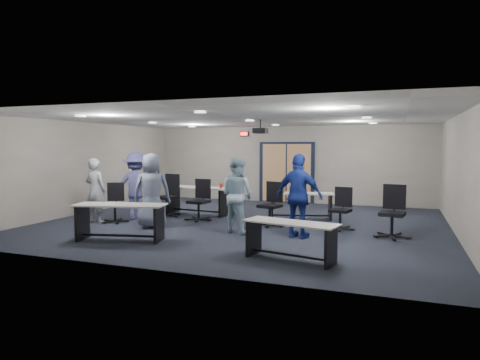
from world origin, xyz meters
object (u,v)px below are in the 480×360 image
at_px(chair_back_a, 167,196).
at_px(person_back, 136,186).
at_px(table_front_left, 120,216).
at_px(person_lightblue, 237,195).
at_px(table_front_right, 290,234).
at_px(chair_back_d, 340,209).
at_px(chair_back_c, 270,204).
at_px(chair_loose_left, 115,203).
at_px(person_plaid, 152,190).
at_px(person_navy, 299,196).
at_px(chair_back_b, 199,200).
at_px(chair_loose_right, 392,212).
at_px(person_gray, 95,190).
at_px(table_back_left, 198,196).
at_px(table_back_right, 301,201).

height_order(chair_back_a, person_back, person_back).
distance_m(table_front_left, person_lightblue, 2.64).
height_order(table_front_right, chair_back_d, chair_back_d).
relative_size(chair_back_c, chair_loose_left, 1.06).
bearing_deg(person_plaid, chair_loose_left, -39.54).
xyz_separation_m(person_lightblue, person_back, (-3.22, 0.69, 0.04)).
distance_m(person_navy, person_back, 4.77).
bearing_deg(person_back, chair_back_b, 175.90).
distance_m(chair_loose_right, person_gray, 7.32).
relative_size(table_back_left, person_navy, 1.12).
distance_m(chair_back_b, person_plaid, 1.49).
bearing_deg(table_front_left, chair_loose_right, 9.66).
height_order(chair_loose_right, person_navy, person_navy).
relative_size(chair_back_a, person_navy, 0.66).
height_order(person_gray, person_back, person_back).
bearing_deg(chair_back_a, person_plaid, -59.19).
relative_size(chair_loose_left, person_gray, 0.61).
bearing_deg(chair_loose_right, table_front_right, -114.14).
relative_size(table_back_right, chair_back_c, 1.69).
bearing_deg(chair_back_d, person_plaid, -150.81).
relative_size(chair_loose_right, person_gray, 0.68).
bearing_deg(table_front_left, chair_back_d, 20.57).
xyz_separation_m(person_gray, person_back, (0.69, 0.82, 0.07)).
bearing_deg(person_lightblue, table_front_right, 151.95).
bearing_deg(table_front_right, person_lightblue, 143.42).
distance_m(table_back_left, chair_back_c, 2.70).
xyz_separation_m(table_back_left, chair_back_c, (2.49, -1.04, -0.00)).
bearing_deg(person_gray, chair_back_a, -127.11).
bearing_deg(chair_back_a, table_front_left, -64.94).
bearing_deg(table_front_left, chair_back_a, 88.91).
relative_size(chair_loose_right, person_plaid, 0.63).
bearing_deg(table_back_right, person_navy, -93.95).
bearing_deg(person_navy, chair_back_c, -35.94).
xyz_separation_m(chair_back_a, chair_loose_left, (-0.78, -1.31, -0.08)).
bearing_deg(table_back_left, person_plaid, -87.49).
bearing_deg(table_back_left, chair_loose_left, -119.28).
height_order(chair_back_d, chair_loose_right, chair_loose_right).
xyz_separation_m(chair_back_b, person_navy, (3.01, -1.22, 0.36)).
bearing_deg(chair_loose_left, table_front_left, -78.88).
height_order(table_front_left, chair_loose_left, chair_loose_left).
bearing_deg(chair_back_b, table_front_left, -94.38).
relative_size(table_back_left, person_plaid, 1.12).
height_order(chair_back_a, chair_back_c, chair_back_a).
relative_size(chair_back_c, chair_back_d, 1.09).
bearing_deg(person_lightblue, table_front_left, 60.34).
height_order(person_lightblue, person_back, person_back).
bearing_deg(person_back, person_gray, 32.37).
xyz_separation_m(person_plaid, person_back, (-1.06, 0.89, 0.00)).
bearing_deg(table_front_right, table_back_right, 111.83).
height_order(chair_back_b, person_navy, person_navy).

